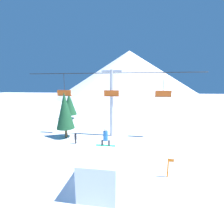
{
  "coord_description": "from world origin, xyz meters",
  "views": [
    {
      "loc": [
        2.44,
        -8.74,
        6.34
      ],
      "look_at": [
        0.61,
        4.27,
        3.97
      ],
      "focal_mm": 24.0,
      "sensor_mm": 36.0,
      "label": 1
    }
  ],
  "objects_px": {
    "trail_marker": "(168,167)",
    "distant_skier": "(76,138)",
    "pine_tree_near": "(65,111)",
    "snow_ramp": "(102,171)",
    "snowboarder": "(106,137)"
  },
  "relations": [
    {
      "from": "snow_ramp",
      "to": "distant_skier",
      "type": "relative_size",
      "value": 2.69
    },
    {
      "from": "snowboarder",
      "to": "trail_marker",
      "type": "distance_m",
      "value": 4.8
    },
    {
      "from": "snow_ramp",
      "to": "distant_skier",
      "type": "bearing_deg",
      "value": 123.35
    },
    {
      "from": "pine_tree_near",
      "to": "trail_marker",
      "type": "distance_m",
      "value": 12.8
    },
    {
      "from": "pine_tree_near",
      "to": "distant_skier",
      "type": "bearing_deg",
      "value": -42.68
    },
    {
      "from": "snow_ramp",
      "to": "pine_tree_near",
      "type": "bearing_deg",
      "value": 126.81
    },
    {
      "from": "trail_marker",
      "to": "distant_skier",
      "type": "bearing_deg",
      "value": 150.11
    },
    {
      "from": "snowboarder",
      "to": "pine_tree_near",
      "type": "height_order",
      "value": "pine_tree_near"
    },
    {
      "from": "trail_marker",
      "to": "snow_ramp",
      "type": "bearing_deg",
      "value": -160.23
    },
    {
      "from": "pine_tree_near",
      "to": "trail_marker",
      "type": "bearing_deg",
      "value": -32.52
    },
    {
      "from": "snowboarder",
      "to": "trail_marker",
      "type": "relative_size",
      "value": 0.97
    },
    {
      "from": "trail_marker",
      "to": "pine_tree_near",
      "type": "bearing_deg",
      "value": 147.48
    },
    {
      "from": "snow_ramp",
      "to": "pine_tree_near",
      "type": "relative_size",
      "value": 0.6
    },
    {
      "from": "pine_tree_near",
      "to": "trail_marker",
      "type": "relative_size",
      "value": 3.96
    },
    {
      "from": "distant_skier",
      "to": "pine_tree_near",
      "type": "bearing_deg",
      "value": 137.32
    }
  ]
}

